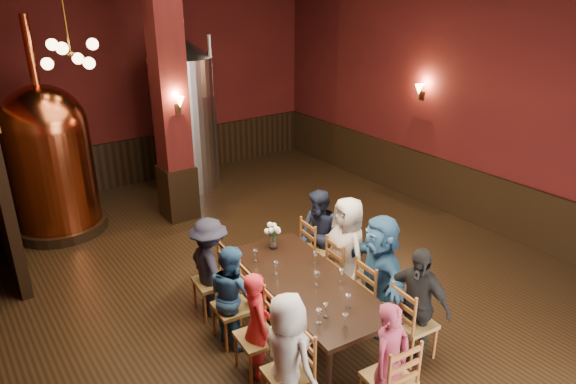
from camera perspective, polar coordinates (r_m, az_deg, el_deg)
room at (r=6.98m, az=-1.37°, el=6.80°), size 10.00×10.02×4.50m
wainscot_right at (r=10.20m, az=17.39°, el=0.52°), size 0.08×9.90×1.00m
wainscot_back at (r=11.75m, az=-15.14°, el=3.64°), size 7.90×0.08×1.00m
column at (r=9.25m, az=-12.98°, el=10.14°), size 0.58×0.58×4.50m
pendant_cluster at (r=8.75m, az=-23.03°, el=13.96°), size 0.90×0.90×1.70m
sconce_wall at (r=10.16m, az=14.70°, el=10.76°), size 0.20×0.20×0.36m
sconce_column at (r=8.99m, az=-12.17°, el=9.53°), size 0.20×0.20×0.36m
dining_table at (r=6.38m, az=2.06°, el=-10.25°), size 1.23×2.49×0.75m
chair_0 at (r=5.48m, az=-0.06°, el=-19.59°), size 0.50×0.50×0.92m
person_0 at (r=5.33m, az=-0.07°, el=-17.75°), size 0.51×0.72×1.38m
chair_1 at (r=5.94m, az=-3.44°, el=-15.82°), size 0.50×0.50×0.92m
person_1 at (r=5.83m, az=-3.48°, el=-14.42°), size 0.41×0.53×1.28m
chair_2 at (r=6.42m, az=-6.18°, el=-12.60°), size 0.50×0.50×0.92m
person_2 at (r=6.32m, az=-6.25°, el=-11.23°), size 0.37×0.65×1.29m
chair_3 at (r=6.94m, az=-8.51°, el=-9.78°), size 0.50×0.50×0.92m
person_3 at (r=6.83m, az=-8.61°, el=-8.22°), size 0.51×0.88×1.36m
chair_4 at (r=6.32m, az=13.81°, el=-13.85°), size 0.50×0.50×0.92m
person_4 at (r=6.17m, az=14.03°, el=-11.92°), size 0.54×0.90×1.44m
chair_5 at (r=6.71m, az=9.85°, el=-11.09°), size 0.50×0.50×0.92m
person_5 at (r=6.55m, az=10.03°, el=-8.81°), size 0.83×1.50×1.54m
chair_6 at (r=7.14m, az=6.46°, el=-8.64°), size 0.50×0.50×0.92m
person_6 at (r=6.99m, az=6.57°, el=-6.51°), size 0.62×0.83×1.53m
chair_7 at (r=7.62m, az=3.47°, el=-6.43°), size 0.50×0.50×0.92m
person_7 at (r=7.51m, az=3.51°, el=-4.89°), size 0.40×0.70×1.38m
chair_8 at (r=5.54m, az=11.11°, el=-19.59°), size 0.50×0.50×0.92m
person_8 at (r=5.41m, az=11.27°, el=-18.06°), size 0.51×0.36×1.31m
copper_kettle at (r=9.61m, az=-24.94°, el=3.40°), size 1.73×1.73×3.67m
steel_vessel at (r=10.93m, az=-11.41°, el=8.51°), size 1.42×1.42×3.16m
rose_vase at (r=6.93m, az=-1.63°, el=-4.46°), size 0.22×0.22×0.38m
wine_glass_0 at (r=5.86m, az=6.70°, el=-12.00°), size 0.07×0.07×0.17m
wine_glass_1 at (r=6.43m, az=-1.37°, el=-8.43°), size 0.07×0.07×0.17m
wine_glass_2 at (r=5.61m, az=3.45°, el=-13.62°), size 0.07×0.07×0.17m
wine_glass_3 at (r=6.65m, az=3.04°, el=-7.29°), size 0.07×0.07×0.17m
wine_glass_4 at (r=6.30m, az=5.96°, el=-9.25°), size 0.07×0.07×0.17m
wine_glass_5 at (r=6.70m, az=-3.62°, el=-7.09°), size 0.07×0.07×0.17m
wine_glass_6 at (r=5.69m, az=4.27°, el=-13.02°), size 0.07×0.07×0.17m
wine_glass_7 at (r=6.23m, az=3.22°, el=-9.57°), size 0.07×0.07×0.17m
wine_glass_8 at (r=5.56m, az=6.36°, el=-14.08°), size 0.07×0.07×0.17m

